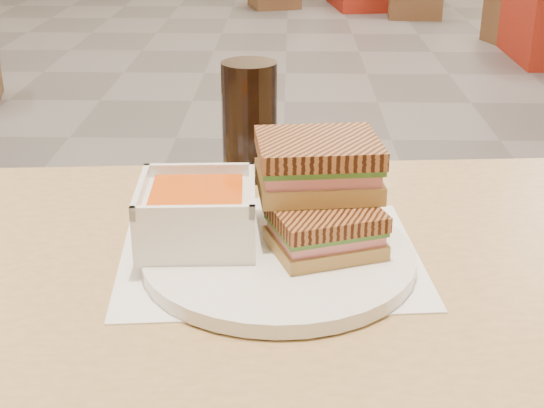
{
  "coord_description": "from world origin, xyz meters",
  "views": [
    {
      "loc": [
        0.03,
        -2.73,
        1.14
      ],
      "look_at": [
        0.01,
        -2.0,
        0.82
      ],
      "focal_mm": 50.32,
      "sensor_mm": 36.0,
      "label": 1
    }
  ],
  "objects_px": {
    "main_table": "(331,371)",
    "bg_chair_1l": "(522,12)",
    "plate": "(279,257)",
    "soup_bowl": "(197,215)",
    "panini_lower": "(325,229)",
    "cola_glass": "(250,121)"
  },
  "relations": [
    {
      "from": "plate",
      "to": "soup_bowl",
      "type": "xyz_separation_m",
      "value": [
        -0.09,
        0.03,
        0.04
      ]
    },
    {
      "from": "main_table",
      "to": "bg_chair_1l",
      "type": "relative_size",
      "value": 2.49
    },
    {
      "from": "main_table",
      "to": "plate",
      "type": "height_order",
      "value": "plate"
    },
    {
      "from": "main_table",
      "to": "soup_bowl",
      "type": "height_order",
      "value": "soup_bowl"
    },
    {
      "from": "plate",
      "to": "soup_bowl",
      "type": "distance_m",
      "value": 0.1
    },
    {
      "from": "main_table",
      "to": "bg_chair_1l",
      "type": "xyz_separation_m",
      "value": [
        1.59,
        4.84,
        -0.41
      ]
    },
    {
      "from": "plate",
      "to": "bg_chair_1l",
      "type": "distance_m",
      "value": 5.11
    },
    {
      "from": "main_table",
      "to": "panini_lower",
      "type": "height_order",
      "value": "panini_lower"
    },
    {
      "from": "plate",
      "to": "cola_glass",
      "type": "height_order",
      "value": "cola_glass"
    },
    {
      "from": "main_table",
      "to": "cola_glass",
      "type": "height_order",
      "value": "cola_glass"
    },
    {
      "from": "main_table",
      "to": "soup_bowl",
      "type": "bearing_deg",
      "value": 158.88
    },
    {
      "from": "main_table",
      "to": "plate",
      "type": "relative_size",
      "value": 4.27
    },
    {
      "from": "bg_chair_1l",
      "to": "plate",
      "type": "bearing_deg",
      "value": -108.97
    },
    {
      "from": "soup_bowl",
      "to": "cola_glass",
      "type": "xyz_separation_m",
      "value": [
        0.05,
        0.24,
        0.03
      ]
    },
    {
      "from": "soup_bowl",
      "to": "bg_chair_1l",
      "type": "relative_size",
      "value": 0.26
    },
    {
      "from": "cola_glass",
      "to": "bg_chair_1l",
      "type": "bearing_deg",
      "value": 69.53
    },
    {
      "from": "soup_bowl",
      "to": "bg_chair_1l",
      "type": "height_order",
      "value": "soup_bowl"
    },
    {
      "from": "cola_glass",
      "to": "bg_chair_1l",
      "type": "height_order",
      "value": "cola_glass"
    },
    {
      "from": "main_table",
      "to": "plate",
      "type": "xyz_separation_m",
      "value": [
        -0.06,
        0.03,
        0.12
      ]
    },
    {
      "from": "soup_bowl",
      "to": "panini_lower",
      "type": "height_order",
      "value": "soup_bowl"
    },
    {
      "from": "plate",
      "to": "soup_bowl",
      "type": "height_order",
      "value": "soup_bowl"
    },
    {
      "from": "soup_bowl",
      "to": "cola_glass",
      "type": "distance_m",
      "value": 0.24
    }
  ]
}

